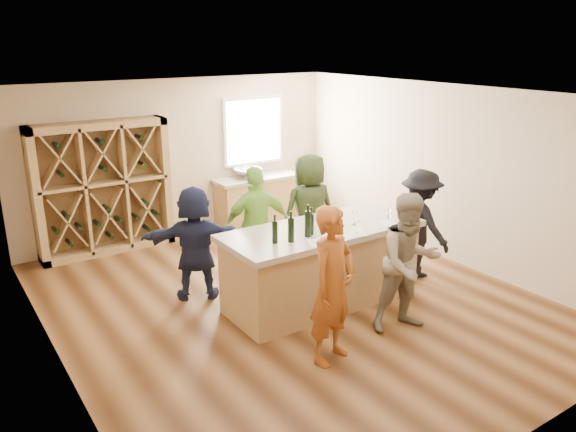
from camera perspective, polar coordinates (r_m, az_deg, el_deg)
floor at (r=7.88m, az=0.21°, el=-8.83°), size 6.00×7.00×0.10m
ceiling at (r=7.08m, az=0.24°, el=12.66°), size 6.00×7.00×0.10m
wall_back at (r=10.39m, az=-10.91°, el=5.90°), size 6.00×0.10×2.80m
wall_front at (r=5.02m, az=23.90°, el=-8.31°), size 6.00×0.10×2.80m
wall_left at (r=6.25m, az=-23.60°, el=-3.20°), size 0.10×7.00×2.80m
wall_right at (r=9.35m, az=15.91°, el=4.23°), size 0.10×7.00×2.80m
window_frame at (r=10.92m, az=-3.54°, el=8.61°), size 1.30×0.06×1.30m
window_pane at (r=10.89m, az=-3.45°, el=8.59°), size 1.18×0.01×1.18m
wine_rack at (r=9.72m, az=-18.26°, el=2.68°), size 2.20×0.45×2.20m
back_counter_base at (r=10.94m, az=-3.14°, el=1.54°), size 1.60×0.58×0.86m
back_counter_top at (r=10.82m, az=-3.18°, el=3.88°), size 1.70×0.62×0.06m
sink at (r=10.69m, az=-4.12°, el=4.37°), size 0.54×0.54×0.19m
faucet at (r=10.83m, az=-4.60°, el=4.84°), size 0.02×0.02×0.30m
tasting_counter_base at (r=7.62m, az=3.44°, el=-5.30°), size 2.60×1.00×1.00m
tasting_counter_top at (r=7.42m, az=3.52°, el=-1.46°), size 2.72×1.12×0.08m
wine_bottle_a at (r=6.80m, az=-1.34°, el=-1.64°), size 0.08×0.08×0.28m
wine_bottle_b at (r=6.83m, az=0.31°, el=-1.39°), size 0.10×0.10×0.32m
wine_bottle_d at (r=7.01m, az=2.04°, el=-0.80°), size 0.08×0.08×0.33m
wine_bottle_e at (r=7.10m, az=2.38°, el=-0.82°), size 0.07×0.07×0.28m
wine_glass_b at (r=7.20m, az=6.98°, el=-1.15°), size 0.06×0.06×0.16m
wine_glass_c at (r=7.48m, az=10.24°, el=-0.55°), size 0.07×0.07×0.17m
wine_glass_d at (r=7.53m, az=6.78°, el=-0.21°), size 0.09×0.09×0.19m
wine_glass_e at (r=7.77m, az=10.25°, el=0.11°), size 0.07×0.07×0.16m
tasting_menu_a at (r=6.86m, az=2.99°, el=-2.73°), size 0.31×0.35×0.00m
tasting_menu_b at (r=7.26m, az=6.85°, el=-1.66°), size 0.34×0.38×0.00m
tasting_menu_c at (r=7.68m, az=10.06°, el=-0.72°), size 0.26×0.31×0.00m
person_near_left at (r=6.16m, az=4.55°, el=-7.06°), size 0.77×0.66×1.80m
person_near_right at (r=6.95m, az=12.20°, el=-4.69°), size 0.93×0.65×1.74m
person_server at (r=8.59m, az=13.25°, el=-0.75°), size 0.52×1.07×1.64m
person_far_mid at (r=8.12m, az=-3.16°, el=-0.99°), size 1.10×0.70×1.75m
person_far_right at (r=8.69m, az=2.15°, el=0.51°), size 0.94×0.67×1.81m
person_far_left at (r=7.75m, az=-9.39°, el=-2.70°), size 1.57×1.11×1.60m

